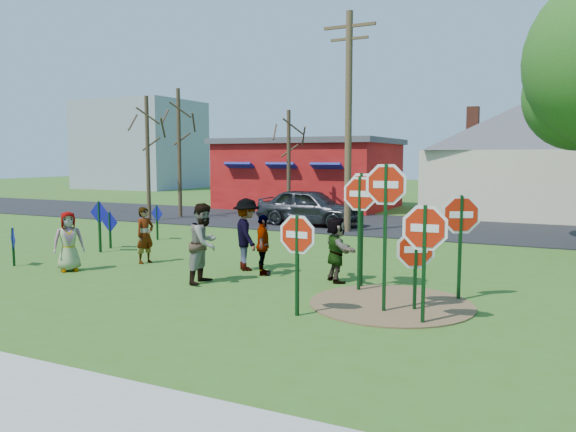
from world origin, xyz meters
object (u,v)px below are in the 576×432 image
Objects in this scene: stop_sign_a at (297,243)px; stop_sign_c at (386,203)px; stop_sign_d at (461,222)px; person_b at (145,235)px; person_a at (69,241)px; stop_sign_b at (362,201)px; utility_pole at (348,118)px; suv at (310,207)px.

stop_sign_c is (1.36, 0.91, 0.71)m from stop_sign_a.
stop_sign_a is 0.68× the size of stop_sign_c.
stop_sign_d reaches higher than person_b.
stop_sign_a reaches higher than person_a.
utility_pole is at bearing 129.35° from stop_sign_b.
suv is (-5.15, 12.41, -0.54)m from stop_sign_a.
stop_sign_b is at bearing 86.56° from stop_sign_a.
suv is 0.54× the size of utility_pole.
stop_sign_b is 1.18× the size of stop_sign_d.
stop_sign_b is at bearing 116.58° from stop_sign_c.
suv is (1.75, 11.26, 0.05)m from person_a.
suv is at bearing 149.35° from utility_pole.
stop_sign_b is at bearing 148.70° from stop_sign_d.
stop_sign_d is 12.56m from suv.
stop_sign_a is 1.78m from stop_sign_c.
person_b is 9.49m from utility_pole.
stop_sign_a is 2.74m from stop_sign_b.
stop_sign_c reaches higher than stop_sign_d.
stop_sign_d is 0.51× the size of suv.
person_a is at bearing -150.41° from stop_sign_b.
stop_sign_d reaches higher than suv.
stop_sign_c is 8.36m from person_a.
person_b is (-7.23, 1.92, -1.28)m from stop_sign_c.
person_b is (-8.34, 0.39, -0.82)m from stop_sign_d.
stop_sign_a is 1.29× the size of person_b.
person_b is 0.19× the size of utility_pole.
suv is (-7.62, 9.96, -0.79)m from stop_sign_d.
stop_sign_c is (1.03, -1.74, 0.12)m from stop_sign_b.
stop_sign_a is 0.24× the size of utility_pole.
stop_sign_c is 1.91× the size of person_a.
stop_sign_c is at bearing -151.68° from stop_sign_d.
stop_sign_b is 1.75× the size of person_b.
person_b reaches higher than person_a.
person_a is at bearing 162.06° from stop_sign_d.
stop_sign_a is 0.87× the size of stop_sign_d.
stop_sign_b is (0.33, 2.65, 0.58)m from stop_sign_a.
stop_sign_b reaches higher than stop_sign_a.
stop_sign_d is at bearing 48.38° from stop_sign_a.
person_b is at bearing -163.90° from stop_sign_b.
stop_sign_b is 6.31m from person_b.
utility_pole is (-3.03, 11.16, 3.00)m from stop_sign_a.
stop_sign_b is at bearing -40.80° from person_a.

